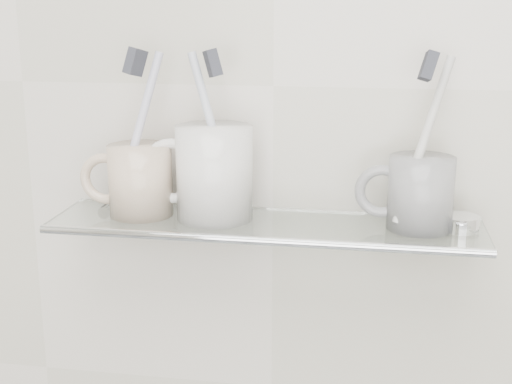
% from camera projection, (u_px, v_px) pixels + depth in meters
% --- Properties ---
extents(wall_back, '(2.50, 0.00, 2.50)m').
position_uv_depth(wall_back, '(273.00, 86.00, 0.85)').
color(wall_back, beige).
rests_on(wall_back, ground).
extents(shelf_glass, '(0.50, 0.12, 0.01)m').
position_uv_depth(shelf_glass, '(265.00, 225.00, 0.83)').
color(shelf_glass, silver).
rests_on(shelf_glass, wall_back).
extents(shelf_rail, '(0.50, 0.01, 0.01)m').
position_uv_depth(shelf_rail, '(257.00, 241.00, 0.77)').
color(shelf_rail, silver).
rests_on(shelf_rail, shelf_glass).
extents(bracket_left, '(0.02, 0.03, 0.02)m').
position_uv_depth(bracket_left, '(108.00, 214.00, 0.91)').
color(bracket_left, silver).
rests_on(bracket_left, wall_back).
extents(bracket_right, '(0.02, 0.03, 0.02)m').
position_uv_depth(bracket_right, '(446.00, 231.00, 0.84)').
color(bracket_right, silver).
rests_on(bracket_right, wall_back).
extents(mug_left, '(0.09, 0.09, 0.08)m').
position_uv_depth(mug_left, '(140.00, 180.00, 0.84)').
color(mug_left, beige).
rests_on(mug_left, shelf_glass).
extents(mug_left_handle, '(0.06, 0.01, 0.06)m').
position_uv_depth(mug_left_handle, '(105.00, 179.00, 0.85)').
color(mug_left_handle, beige).
rests_on(mug_left_handle, mug_left).
extents(toothbrush_left, '(0.06, 0.04, 0.19)m').
position_uv_depth(toothbrush_left, '(138.00, 131.00, 0.83)').
color(toothbrush_left, '#B2B0D3').
rests_on(toothbrush_left, mug_left).
extents(bristles_left, '(0.03, 0.03, 0.04)m').
position_uv_depth(bristles_left, '(135.00, 62.00, 0.81)').
color(bristles_left, '#2B2C34').
rests_on(bristles_left, toothbrush_left).
extents(mug_center, '(0.11, 0.11, 0.11)m').
position_uv_depth(mug_center, '(214.00, 173.00, 0.83)').
color(mug_center, white).
rests_on(mug_center, shelf_glass).
extents(mug_center_handle, '(0.08, 0.01, 0.08)m').
position_uv_depth(mug_center_handle, '(172.00, 171.00, 0.83)').
color(mug_center_handle, white).
rests_on(mug_center_handle, mug_center).
extents(toothbrush_center, '(0.06, 0.02, 0.19)m').
position_uv_depth(toothbrush_center, '(214.00, 134.00, 0.81)').
color(toothbrush_center, '#B3BBD0').
rests_on(toothbrush_center, mug_center).
extents(bristles_center, '(0.03, 0.03, 0.03)m').
position_uv_depth(bristles_center, '(213.00, 63.00, 0.79)').
color(bristles_center, '#2B2C34').
rests_on(bristles_center, toothbrush_center).
extents(mug_right, '(0.09, 0.09, 0.08)m').
position_uv_depth(mug_right, '(421.00, 193.00, 0.79)').
color(mug_right, silver).
rests_on(mug_right, shelf_glass).
extents(mug_right_handle, '(0.06, 0.01, 0.06)m').
position_uv_depth(mug_right_handle, '(382.00, 191.00, 0.80)').
color(mug_right_handle, silver).
rests_on(mug_right_handle, mug_right).
extents(toothbrush_right, '(0.06, 0.06, 0.18)m').
position_uv_depth(toothbrush_right, '(424.00, 140.00, 0.78)').
color(toothbrush_right, beige).
rests_on(toothbrush_right, mug_right).
extents(bristles_right, '(0.02, 0.03, 0.04)m').
position_uv_depth(bristles_right, '(429.00, 66.00, 0.76)').
color(bristles_right, '#2B2C34').
rests_on(bristles_right, toothbrush_right).
extents(chrome_cap, '(0.04, 0.04, 0.02)m').
position_uv_depth(chrome_cap, '(461.00, 223.00, 0.79)').
color(chrome_cap, silver).
rests_on(chrome_cap, shelf_glass).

